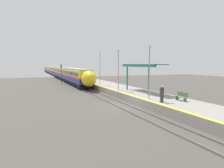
% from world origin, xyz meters
% --- Properties ---
extents(ground_plane, '(120.00, 120.00, 0.00)m').
position_xyz_m(ground_plane, '(0.00, 0.00, 0.00)').
color(ground_plane, '#4C4742').
extents(rail_left, '(0.08, 90.00, 0.15)m').
position_xyz_m(rail_left, '(-0.72, 0.00, 0.07)').
color(rail_left, slate).
rests_on(rail_left, ground_plane).
extents(rail_right, '(0.08, 90.00, 0.15)m').
position_xyz_m(rail_right, '(0.72, 0.00, 0.07)').
color(rail_right, slate).
rests_on(rail_right, ground_plane).
extents(train, '(2.73, 95.12, 3.80)m').
position_xyz_m(train, '(0.00, 60.27, 2.17)').
color(train, black).
rests_on(train, ground_plane).
extents(platform_right, '(5.12, 64.00, 0.94)m').
position_xyz_m(platform_right, '(4.20, 0.00, 0.47)').
color(platform_right, gray).
rests_on(platform_right, ground_plane).
extents(platform_bench, '(0.44, 1.70, 0.89)m').
position_xyz_m(platform_bench, '(5.12, -3.69, 1.41)').
color(platform_bench, '#4C6B4C').
rests_on(platform_bench, platform_right).
extents(person_waiting, '(0.36, 0.23, 1.72)m').
position_xyz_m(person_waiting, '(2.58, -3.82, 1.83)').
color(person_waiting, '#333338').
rests_on(person_waiting, platform_right).
extents(railway_signal, '(0.28, 0.28, 4.65)m').
position_xyz_m(railway_signal, '(-2.54, 30.57, 2.82)').
color(railway_signal, '#59595E').
rests_on(railway_signal, ground_plane).
extents(lamppost_near, '(0.36, 0.20, 5.86)m').
position_xyz_m(lamppost_near, '(2.42, -1.56, 4.26)').
color(lamppost_near, '#9E9EA3').
rests_on(lamppost_near, platform_right).
extents(lamppost_mid, '(0.36, 0.20, 5.86)m').
position_xyz_m(lamppost_mid, '(2.42, 7.18, 4.26)').
color(lamppost_mid, '#9E9EA3').
rests_on(lamppost_mid, platform_right).
extents(lamppost_far, '(0.36, 0.20, 5.86)m').
position_xyz_m(lamppost_far, '(2.42, 15.93, 4.26)').
color(lamppost_far, '#9E9EA3').
rests_on(lamppost_far, platform_right).
extents(station_canopy, '(2.02, 9.28, 3.83)m').
position_xyz_m(station_canopy, '(4.59, 4.37, 4.48)').
color(station_canopy, '#1E6B66').
rests_on(station_canopy, platform_right).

